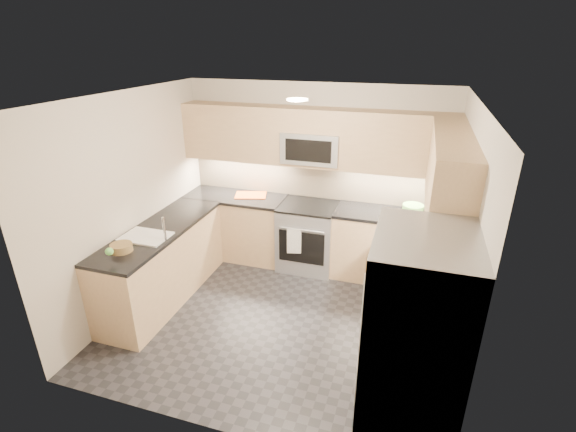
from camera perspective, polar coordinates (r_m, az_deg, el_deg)
The scene contains 35 objects.
floor at distance 5.03m, azimuth -1.23°, elevation -13.68°, with size 3.60×3.20×0.00m, color black.
ceiling at distance 4.05m, azimuth -1.54°, elevation 15.89°, with size 3.60×3.20×0.02m, color beige.
wall_back at distance 5.83m, azimuth 3.69°, elevation 5.52°, with size 3.60×0.02×2.50m, color beige.
wall_front at distance 3.11m, azimuth -11.05°, elevation -11.89°, with size 3.60×0.02×2.50m, color beige.
wall_left at distance 5.22m, azimuth -20.46°, elevation 1.89°, with size 0.02×3.20×2.50m, color beige.
wall_right at distance 4.22m, azimuth 22.50°, elevation -3.41°, with size 0.02×3.20×2.50m, color beige.
base_cab_back_left at distance 6.19m, azimuth -7.02°, elevation -1.47°, with size 1.42×0.60×0.90m, color tan.
base_cab_back_right at distance 5.72m, azimuth 13.43°, elevation -4.16°, with size 1.42×0.60×0.90m, color tan.
base_cab_right at distance 4.72m, azimuth 17.23°, elevation -10.94°, with size 0.60×1.70×0.90m, color tan.
base_cab_peninsula at distance 5.38m, azimuth -16.71°, elevation -6.39°, with size 0.60×2.00×0.90m, color tan.
countertop_back_left at distance 6.01m, azimuth -7.23°, elevation 2.61°, with size 1.42×0.63×0.04m, color black.
countertop_back_right at distance 5.52m, azimuth 13.88°, elevation 0.18°, with size 1.42×0.63×0.04m, color black.
countertop_right at distance 4.48m, azimuth 17.93°, elevation -5.93°, with size 0.63×1.70×0.04m, color black.
countertop_peninsula at distance 5.17m, azimuth -17.30°, elevation -1.85°, with size 0.63×2.00×0.04m, color black.
upper_cab_back at distance 5.52m, azimuth 3.40°, elevation 10.70°, with size 3.60×0.35×0.75m, color tan.
upper_cab_right at distance 4.26m, azimuth 21.11°, elevation 5.40°, with size 0.35×1.95×0.75m, color tan.
backsplash_back at distance 5.84m, azimuth 3.67°, elevation 5.00°, with size 3.60×0.01×0.51m, color tan.
backsplash_right at distance 4.65m, azimuth 22.01°, elevation -1.63°, with size 0.01×2.30×0.51m, color tan.
gas_range at distance 5.83m, azimuth 2.72°, elevation -2.86°, with size 0.76×0.65×0.91m, color #A2A3AA.
range_cooktop at distance 5.65m, azimuth 2.81°, elevation 1.33°, with size 0.76×0.65×0.03m, color black.
oven_door_glass at distance 5.55m, azimuth 1.84°, elevation -4.34°, with size 0.62×0.02×0.45m, color black.
oven_handle at distance 5.42m, azimuth 1.82°, elevation -1.90°, with size 0.02×0.02×0.60m, color #B2B5BA.
microwave at distance 5.52m, azimuth 3.30°, elevation 9.38°, with size 0.76×0.40×0.40m, color #ACB0B4.
microwave_door at distance 5.33m, azimuth 2.75°, elevation 8.88°, with size 0.60×0.01×0.28m, color black.
refrigerator at distance 3.40m, azimuth 16.69°, elevation -16.49°, with size 0.70×0.90×1.80m, color #929499.
fridge_handle_left at distance 3.23m, azimuth 9.85°, elevation -16.96°, with size 0.02×0.02×1.20m, color #B2B5BA.
fridge_handle_right at distance 3.51m, azimuth 10.72°, elevation -13.28°, with size 0.02×0.02×1.20m, color #B2B5BA.
sink_basin at distance 5.00m, azimuth -18.81°, elevation -3.40°, with size 0.52×0.38×0.16m, color white.
faucet at distance 4.78m, azimuth -16.58°, elevation -1.72°, with size 0.03×0.03×0.28m, color silver.
utensil_bowl at distance 5.48m, azimuth 16.69°, elevation 0.74°, with size 0.26×0.26×0.15m, color #75C654.
cutting_board at distance 5.98m, azimuth -5.11°, elevation 2.85°, with size 0.44×0.30×0.01m, color #D85314.
fruit_basket at distance 4.74m, azimuth -21.83°, elevation -4.04°, with size 0.23×0.23×0.08m, color olive.
fruit_apple at distance 4.53m, azimuth -23.25°, elevation -4.50°, with size 0.07×0.07×0.07m, color red.
fruit_pear at distance 4.53m, azimuth -23.25°, elevation -4.49°, with size 0.08×0.08×0.08m, color #66C755.
dish_towel_check at distance 5.49m, azimuth 0.84°, elevation -3.47°, with size 0.19×0.02×0.35m, color silver.
Camera 1 is at (1.30, -3.80, 3.01)m, focal length 26.00 mm.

